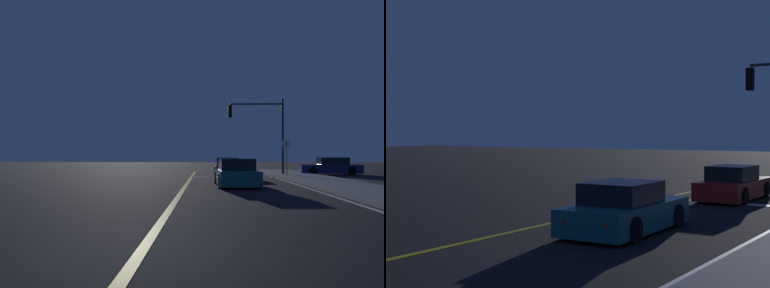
{
  "view_description": "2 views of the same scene",
  "coord_description": "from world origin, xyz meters",
  "views": [
    {
      "loc": [
        1.01,
        -5.61,
        1.49
      ],
      "look_at": [
        0.11,
        18.52,
        2.21
      ],
      "focal_mm": 35.94,
      "sensor_mm": 36.0,
      "label": 1
    },
    {
      "loc": [
        9.66,
        0.13,
        2.61
      ],
      "look_at": [
        0.34,
        14.15,
        2.28
      ],
      "focal_mm": 53.1,
      "sensor_mm": 36.0,
      "label": 2
    }
  ],
  "objects": [
    {
      "name": "car_lead_oncoming_teal",
      "position": [
        2.46,
        13.21,
        0.58
      ],
      "size": [
        2.08,
        4.5,
        1.34
      ],
      "rotation": [
        0.0,
        0.0,
        0.04
      ],
      "color": "#195960",
      "rests_on": "ground"
    },
    {
      "name": "car_mid_block_red",
      "position": [
        2.49,
        21.94,
        0.58
      ],
      "size": [
        1.84,
        4.64,
        1.34
      ],
      "rotation": [
        0.0,
        0.0,
        0.0
      ],
      "color": "maroon",
      "rests_on": "ground"
    },
    {
      "name": "stop_bar",
      "position": [
        2.94,
        20.7,
        0.01
      ],
      "size": [
        5.87,
        0.5,
        0.01
      ],
      "primitive_type": "cube",
      "color": "white",
      "rests_on": "ground"
    },
    {
      "name": "lane_line_edge_right",
      "position": [
        5.62,
        11.1,
        0.01
      ],
      "size": [
        0.16,
        37.75,
        0.01
      ],
      "primitive_type": "cube",
      "color": "white",
      "rests_on": "ground"
    },
    {
      "name": "lane_line_center",
      "position": [
        0.0,
        11.1,
        0.01
      ],
      "size": [
        0.2,
        37.75,
        0.01
      ],
      "primitive_type": "cube",
      "color": "gold",
      "rests_on": "ground"
    }
  ]
}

